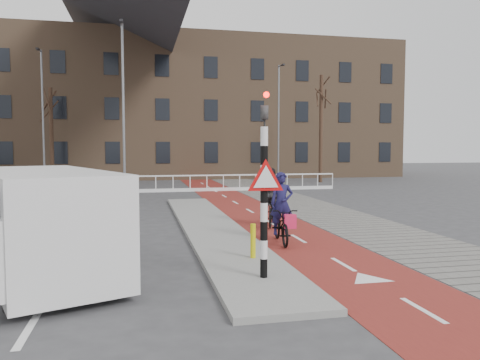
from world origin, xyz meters
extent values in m
plane|color=#38383A|center=(0.00, 0.00, 0.00)|extent=(120.00, 120.00, 0.00)
cube|color=maroon|center=(1.50, 10.00, 0.01)|extent=(2.50, 60.00, 0.01)
cube|color=slate|center=(4.30, 10.00, 0.01)|extent=(3.00, 60.00, 0.01)
cube|color=gray|center=(-0.70, 4.00, 0.06)|extent=(1.80, 16.00, 0.12)
cylinder|color=black|center=(-0.60, -2.00, 1.56)|extent=(0.14, 0.14, 2.88)
imported|color=black|center=(-0.60, -2.00, 3.40)|extent=(0.13, 0.16, 0.80)
cylinder|color=#FF0C05|center=(-0.60, -2.14, 3.58)|extent=(0.11, 0.02, 0.11)
cylinder|color=#CDC60B|center=(-0.43, -0.42, 0.51)|extent=(0.12, 0.12, 0.77)
imported|color=black|center=(0.84, 1.51, 0.50)|extent=(0.86, 1.92, 0.97)
imported|color=#191642|center=(0.84, 1.51, 1.10)|extent=(0.66, 0.48, 1.70)
cube|color=#E01F50|center=(0.91, 0.96, 0.69)|extent=(0.32, 0.23, 0.36)
imported|color=black|center=(1.34, 4.20, 0.55)|extent=(1.11, 1.85, 1.07)
imported|color=black|center=(1.34, 4.20, 1.09)|extent=(0.99, 0.89, 1.68)
cube|color=silver|center=(-4.76, -0.72, 1.15)|extent=(3.68, 5.41, 2.01)
cube|color=#278B1E|center=(-3.75, -0.72, 1.05)|extent=(1.17, 3.01, 0.55)
cube|color=black|center=(-4.76, -2.88, 1.55)|extent=(1.70, 0.70, 0.90)
cylinder|color=black|center=(-4.94, -2.62, 0.35)|extent=(0.49, 0.75, 0.70)
cylinder|color=black|center=(-3.35, -2.01, 0.35)|extent=(0.49, 0.75, 0.70)
cylinder|color=black|center=(-4.58, 1.18, 0.35)|extent=(0.49, 0.75, 0.70)
cube|color=silver|center=(-5.00, 17.00, 0.95)|extent=(28.00, 0.08, 0.08)
cube|color=silver|center=(-5.00, 17.00, 0.10)|extent=(28.00, 0.10, 0.20)
cube|color=#7F6047|center=(-3.00, 32.00, 6.00)|extent=(46.00, 10.00, 12.00)
cylinder|color=#321F16|center=(-8.90, 24.27, 3.38)|extent=(0.27, 0.27, 6.76)
cylinder|color=#321F16|center=(10.38, 22.45, 3.98)|extent=(0.28, 0.28, 7.96)
cylinder|color=slate|center=(-3.62, 12.83, 4.25)|extent=(0.12, 0.12, 8.50)
cylinder|color=slate|center=(-8.67, 20.27, 4.27)|extent=(0.12, 0.12, 8.53)
cylinder|color=slate|center=(6.77, 21.44, 4.19)|extent=(0.12, 0.12, 8.38)
camera|label=1|loc=(-2.90, -10.54, 2.61)|focal=35.00mm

